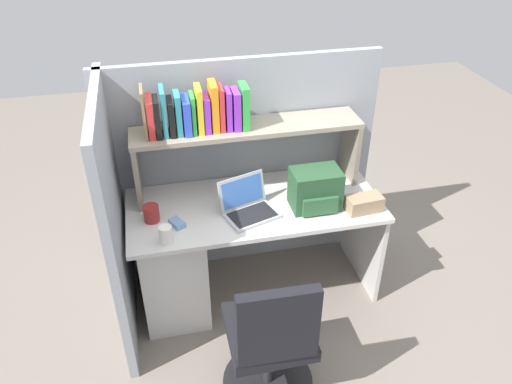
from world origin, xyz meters
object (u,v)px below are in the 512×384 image
Objects in this scene: office_chair at (271,346)px; snack_canister at (151,213)px; backpack at (316,190)px; computer_mouse at (177,223)px; tissue_box at (364,203)px; laptop at (248,206)px; paper_cup at (166,234)px.

snack_canister is at bearing -54.19° from office_chair.
backpack reaches higher than computer_mouse.
snack_canister reaches higher than tissue_box.
laptop reaches higher than office_chair.
paper_cup is 0.11× the size of office_chair.
paper_cup is 0.47× the size of tissue_box.
backpack is 0.87m from computer_mouse.
tissue_box is 2.13× the size of snack_canister.
computer_mouse is at bearing -59.18° from office_chair.
backpack reaches higher than snack_canister.
tissue_box is at bearing -137.92° from office_chair.
paper_cup is at bearing -144.96° from computer_mouse.
computer_mouse is 1.15m from tissue_box.
paper_cup is at bearing -170.82° from backpack.
backpack is 0.31m from tissue_box.
office_chair reaches higher than computer_mouse.
laptop reaches higher than paper_cup.
office_chair is at bearing -122.02° from backpack.
backpack is at bearing 154.51° from tissue_box.
tissue_box is 1.05m from office_chair.
paper_cup is (-0.07, -0.14, 0.04)m from computer_mouse.
backpack reaches higher than tissue_box.
tissue_box is at bearing -32.08° from computer_mouse.
office_chair is (0.54, -0.81, -0.39)m from snack_canister.
backpack is at bearing 9.18° from paper_cup.
backpack is 1.36× the size of tissue_box.
backpack is 2.88× the size of computer_mouse.
snack_canister is at bearing 174.83° from laptop.
office_chair is at bearing -92.86° from laptop.
tissue_box reaches higher than computer_mouse.
backpack is 0.98m from office_chair.
tissue_box is (1.14, -0.09, 0.03)m from computer_mouse.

